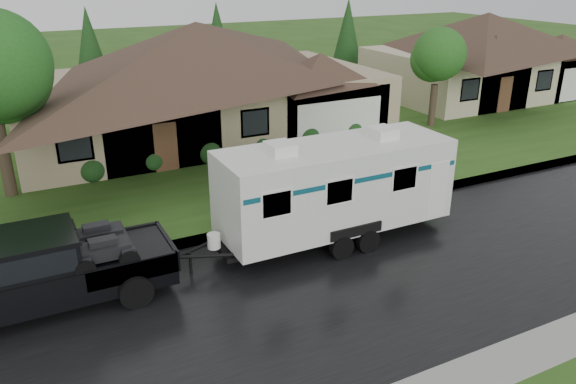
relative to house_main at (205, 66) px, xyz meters
name	(u,v)px	position (x,y,z in m)	size (l,w,h in m)	color
ground	(288,258)	(-2.29, -13.84, -3.59)	(140.00, 140.00, 0.00)	#294D18
road	(320,289)	(-2.29, -15.84, -3.59)	(140.00, 8.00, 0.01)	black
curb	(258,227)	(-2.29, -11.59, -3.52)	(140.00, 0.50, 0.15)	gray
lawn	(160,133)	(-2.29, 1.16, -3.52)	(140.00, 26.00, 0.15)	#294D18
house_main	(205,66)	(0.00, 0.00, 0.00)	(19.44, 10.80, 6.90)	tan
house_neighbor	(490,46)	(19.97, 0.50, -0.27)	(15.12, 9.72, 6.45)	#C3B591
tree_right_green	(437,60)	(11.35, -4.28, 0.12)	(3.11, 3.11, 5.15)	#382B1E
shrub_row	(235,147)	(-0.29, -4.54, -2.94)	(13.60, 1.00, 1.00)	#143814
pickup_truck	(40,269)	(-9.18, -13.33, -2.45)	(6.41, 2.44, 2.14)	black
travel_trailer	(335,185)	(-0.36, -13.33, -1.71)	(7.91, 2.78, 3.55)	silver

